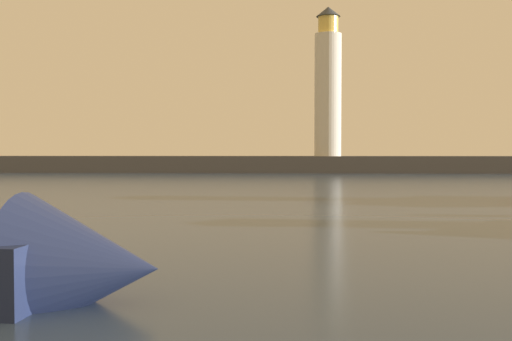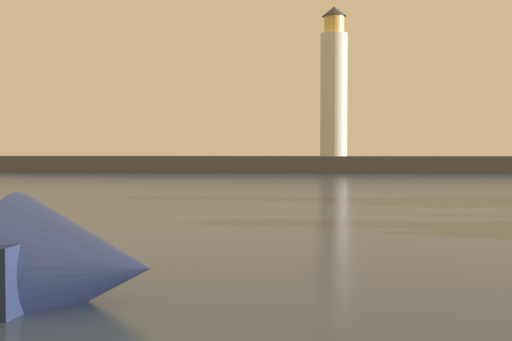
# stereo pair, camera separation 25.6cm
# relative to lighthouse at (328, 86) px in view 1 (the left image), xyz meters

# --- Properties ---
(ground_plane) EXTENTS (220.00, 220.00, 0.00)m
(ground_plane) POSITION_rel_lighthouse_xyz_m (-5.57, -33.22, -9.29)
(ground_plane) COLOR #2D3D51
(breakwater) EXTENTS (67.41, 4.20, 1.78)m
(breakwater) POSITION_rel_lighthouse_xyz_m (-5.57, 0.00, -8.40)
(breakwater) COLOR #423F3D
(breakwater) RESTS_ON ground_plane
(lighthouse) EXTENTS (2.86, 2.86, 15.86)m
(lighthouse) POSITION_rel_lighthouse_xyz_m (0.00, 0.00, 0.00)
(lighthouse) COLOR silver
(lighthouse) RESTS_ON breakwater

